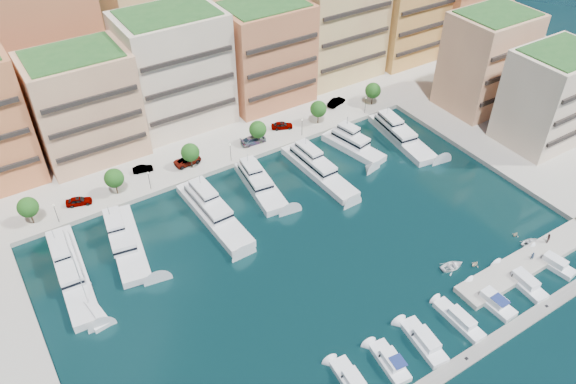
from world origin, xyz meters
The scene contains 52 objects.
ground centered at (0.00, 0.00, 0.00)m, with size 400.00×400.00×0.00m, color black.
north_quay centered at (0.00, 62.00, 0.00)m, with size 220.00×64.00×2.00m, color #9E998E.
east_quay centered at (62.00, -8.00, 0.00)m, with size 34.00×76.00×2.00m, color #9E998E.
hillside centered at (0.00, 110.00, 0.00)m, with size 240.00×40.00×58.00m, color #1D3A17.
finger_pier centered at (30.00, -22.00, 0.00)m, with size 32.00×5.00×2.00m, color #9E998E.
apartment_2 centered at (-23.00, 49.99, 12.31)m, with size 20.00×15.50×22.80m.
apartment_3 centered at (-2.00, 51.99, 13.81)m, with size 22.00×16.50×25.80m.
apartment_4 centered at (20.00, 49.99, 12.81)m, with size 20.00×15.50×23.80m.
apartment_5 centered at (42.00, 51.99, 14.31)m, with size 22.00×16.50×26.80m.
apartment_6 centered at (64.00, 49.99, 12.31)m, with size 20.00×15.50×22.80m.
apartment_7 centered at (84.00, 47.99, 13.31)m, with size 22.00×16.50×24.80m.
apartment_east_a centered at (62.00, 19.99, 12.31)m, with size 18.00×14.50×22.80m.
apartment_east_b centered at (62.00, 1.99, 11.31)m, with size 18.00×14.50×20.80m.
backblock_1 centered at (-25.00, 74.00, 16.00)m, with size 26.00×18.00×30.00m, color #B46843.
backblock_2 centered at (5.00, 74.00, 16.00)m, with size 26.00×18.00×30.00m, color #ECD37D.
tree_0 centered at (-40.00, 33.50, 4.74)m, with size 3.80×3.80×5.65m.
tree_1 centered at (-24.00, 33.50, 4.74)m, with size 3.80×3.80×5.65m.
tree_2 centered at (-8.00, 33.50, 4.74)m, with size 3.80×3.80×5.65m.
tree_3 centered at (8.00, 33.50, 4.74)m, with size 3.80×3.80×5.65m.
tree_4 centered at (24.00, 33.50, 4.74)m, with size 3.80×3.80×5.65m.
tree_5 centered at (40.00, 33.50, 4.74)m, with size 3.80×3.80×5.65m.
lamppost_0 centered at (-36.00, 31.20, 3.83)m, with size 0.30×0.30×4.20m.
lamppost_1 centered at (-18.00, 31.20, 3.83)m, with size 0.30×0.30×4.20m.
lamppost_2 centered at (0.00, 31.20, 3.83)m, with size 0.30×0.30×4.20m.
lamppost_3 centered at (18.00, 31.20, 3.83)m, with size 0.30×0.30×4.20m.
lamppost_4 centered at (36.00, 31.20, 3.83)m, with size 0.30×0.30×4.20m.
yacht_0 centered at (-37.65, 18.06, 1.21)m, with size 6.17×24.15×7.30m.
yacht_1 centered at (-27.43, 19.87, 1.09)m, with size 8.09×20.37×7.30m.
yacht_2 centered at (-10.83, 18.81, 1.21)m, with size 5.62×22.39×7.30m.
yacht_3 centered at (0.97, 21.21, 1.21)m, with size 6.94×17.48×7.30m.
yacht_4 centered at (13.54, 19.06, 1.09)m, with size 5.10×21.69×7.30m.
yacht_5 centered at (25.02, 22.04, 1.21)m, with size 7.19×15.74×7.30m.
yacht_6 centered at (36.57, 19.51, 1.21)m, with size 7.72×21.20×7.30m.
cruiser_4 centered at (-3.90, -24.60, 0.57)m, with size 3.67×7.72×2.66m.
cruiser_5 centered at (2.70, -24.60, 0.55)m, with size 3.97×9.08×2.55m.
cruiser_6 centered at (10.09, -24.60, 0.55)m, with size 2.43×8.99×2.55m.
cruiser_7 centered at (17.24, -24.61, 0.57)m, with size 3.03×8.47×2.66m.
cruiser_8 centered at (24.71, -24.60, 0.55)m, with size 3.36×9.29×2.55m.
cruiser_9 centered at (32.46, -24.59, 0.55)m, with size 3.45×8.11×2.55m.
sailboat_2 centered at (-37.39, 8.39, 0.31)m, with size 4.00×9.79×13.20m.
tender_1 centered at (21.29, -17.45, 0.42)m, with size 1.37×1.58×0.83m, color beige.
tender_2 centered at (33.60, -19.00, 0.36)m, with size 2.49×3.48×0.72m, color white.
tender_3 centered at (33.12, -16.23, 0.36)m, with size 1.17×1.36×0.71m, color #C2B394.
tender_0 centered at (17.58, -15.72, 0.45)m, with size 3.10×4.35×0.90m, color white.
car_0 centered at (-31.29, 34.20, 1.82)m, with size 1.94×4.83×1.64m, color gray.
car_1 centered at (-17.13, 37.56, 1.68)m, with size 1.44×4.12×1.36m, color gray.
car_2 centered at (-8.15, 35.11, 1.80)m, with size 2.66×5.77×1.60m, color gray.
car_3 centered at (7.24, 34.30, 1.85)m, with size 2.39×5.87×1.70m, color gray.
car_4 centered at (15.76, 36.05, 1.84)m, with size 1.97×4.91×1.67m, color gray.
car_5 centered at (32.49, 37.87, 1.86)m, with size 1.81×5.20×1.71m, color gray.
person_0 centered at (29.71, -22.20, 1.83)m, with size 0.60×0.39×1.65m, color #27384F.
person_1 centered at (35.44, -20.88, 1.97)m, with size 0.94×0.73×1.94m, color #4F342F.
Camera 1 is at (-41.80, -56.51, 70.60)m, focal length 35.00 mm.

